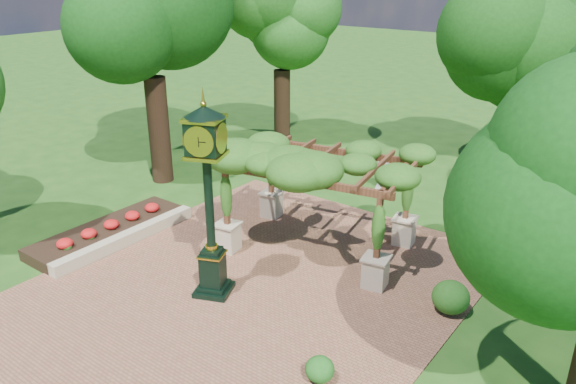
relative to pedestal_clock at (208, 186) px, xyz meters
The scene contains 12 objects.
ground 3.05m from the pedestal_clock, 10.92° to the right, with size 120.00×120.00×0.00m, color #1E4714.
brick_plaza 3.16m from the pedestal_clock, 55.75° to the left, with size 10.00×12.00×0.04m, color brown.
border_wall 4.89m from the pedestal_clock, behind, with size 0.35×5.00×0.40m, color #C6B793.
flower_bed 5.66m from the pedestal_clock, behind, with size 1.50×5.00×0.36m, color red.
pedestal_clock is the anchor object (origin of this frame).
pergola 3.76m from the pedestal_clock, 79.07° to the left, with size 5.75×4.16×3.31m.
sundial 9.44m from the pedestal_clock, 89.37° to the left, with size 0.78×0.78×1.11m.
shrub_front 4.97m from the pedestal_clock, 15.52° to the right, with size 0.60×0.60×0.54m, color #1A5418.
shrub_mid 6.43m from the pedestal_clock, 28.23° to the left, with size 0.91×0.91×0.82m, color #215518.
shrub_back 8.20m from the pedestal_clock, 55.01° to the left, with size 0.65×0.65×0.59m, color #21621C.
tree_west_far 13.26m from the pedestal_clock, 119.57° to the left, with size 3.75×3.75×9.08m.
tree_north 14.88m from the pedestal_clock, 79.44° to the left, with size 4.02×4.02×7.31m.
Camera 1 is at (8.41, -8.70, 7.90)m, focal length 35.00 mm.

